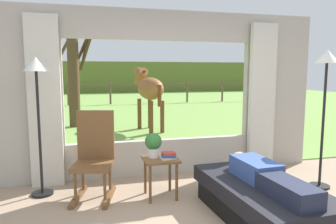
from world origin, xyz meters
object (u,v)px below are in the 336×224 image
at_px(reclining_person, 265,175).
at_px(floor_lamp_right, 326,77).
at_px(potted_plant, 153,143).
at_px(recliner_sofa, 261,201).
at_px(rocking_chair, 94,155).
at_px(floor_lamp_left, 37,85).
at_px(side_table, 160,165).
at_px(book_stack, 168,156).
at_px(horse, 149,89).
at_px(pasture_tree, 74,77).

distance_m(reclining_person, floor_lamp_right, 1.83).
height_order(reclining_person, floor_lamp_right, floor_lamp_right).
bearing_deg(potted_plant, recliner_sofa, -43.61).
relative_size(rocking_chair, floor_lamp_left, 0.62).
bearing_deg(side_table, rocking_chair, 163.33).
relative_size(potted_plant, floor_lamp_left, 0.18).
relative_size(recliner_sofa, book_stack, 8.66).
height_order(side_table, potted_plant, potted_plant).
bearing_deg(side_table, floor_lamp_left, 162.86).
bearing_deg(potted_plant, floor_lamp_left, 164.17).
distance_m(recliner_sofa, book_stack, 1.23).
xyz_separation_m(reclining_person, rocking_chair, (-1.75, 1.20, 0.02)).
bearing_deg(rocking_chair, recliner_sofa, -19.24).
xyz_separation_m(potted_plant, horse, (0.83, 4.54, 0.45)).
relative_size(floor_lamp_left, floor_lamp_right, 0.94).
relative_size(rocking_chair, side_table, 2.15).
xyz_separation_m(book_stack, floor_lamp_right, (2.17, -0.16, 0.99)).
relative_size(book_stack, floor_lamp_left, 0.11).
relative_size(potted_plant, pasture_tree, 0.11).
bearing_deg(floor_lamp_right, side_table, 174.47).
bearing_deg(pasture_tree, horse, -29.73).
relative_size(side_table, horse, 0.29).
height_order(rocking_chair, floor_lamp_left, floor_lamp_left).
bearing_deg(potted_plant, book_stack, -35.45).
bearing_deg(reclining_person, rocking_chair, 142.17).
bearing_deg(reclining_person, floor_lamp_left, 146.36).
xyz_separation_m(recliner_sofa, book_stack, (-0.84, 0.84, 0.34)).
relative_size(rocking_chair, book_stack, 5.54).
bearing_deg(recliner_sofa, book_stack, 131.49).
xyz_separation_m(recliner_sofa, reclining_person, (-0.00, -0.05, 0.30)).
bearing_deg(reclining_person, side_table, 130.85).
relative_size(potted_plant, horse, 0.18).
xyz_separation_m(reclining_person, book_stack, (-0.84, 0.89, 0.04)).
relative_size(side_table, pasture_tree, 0.18).
height_order(recliner_sofa, horse, horse).
height_order(potted_plant, floor_lamp_left, floor_lamp_left).
xyz_separation_m(potted_plant, floor_lamp_left, (-1.43, 0.40, 0.76)).
bearing_deg(potted_plant, side_table, -36.87).
height_order(rocking_chair, book_stack, rocking_chair).
bearing_deg(side_table, pasture_tree, 102.15).
relative_size(recliner_sofa, floor_lamp_right, 0.91).
bearing_deg(horse, floor_lamp_right, -84.35).
height_order(rocking_chair, horse, horse).
bearing_deg(floor_lamp_right, rocking_chair, 171.43).
bearing_deg(recliner_sofa, floor_lamp_left, 147.25).
height_order(recliner_sofa, reclining_person, reclining_person).
xyz_separation_m(potted_plant, floor_lamp_right, (2.34, -0.28, 0.85)).
bearing_deg(side_table, potted_plant, 143.13).
height_order(recliner_sofa, floor_lamp_left, floor_lamp_left).
xyz_separation_m(rocking_chair, book_stack, (0.91, -0.31, 0.02)).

